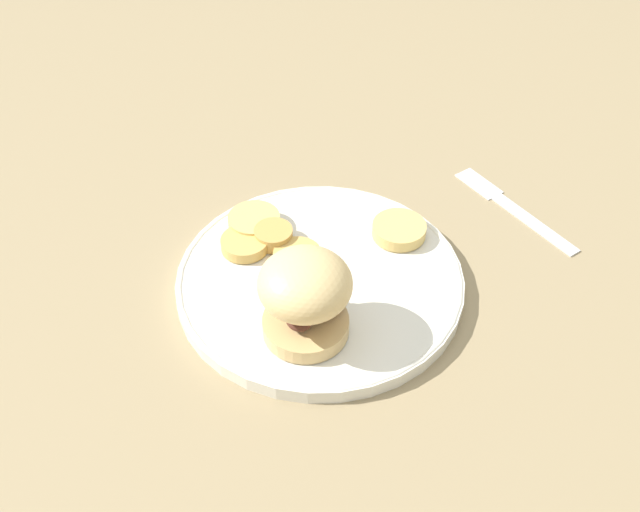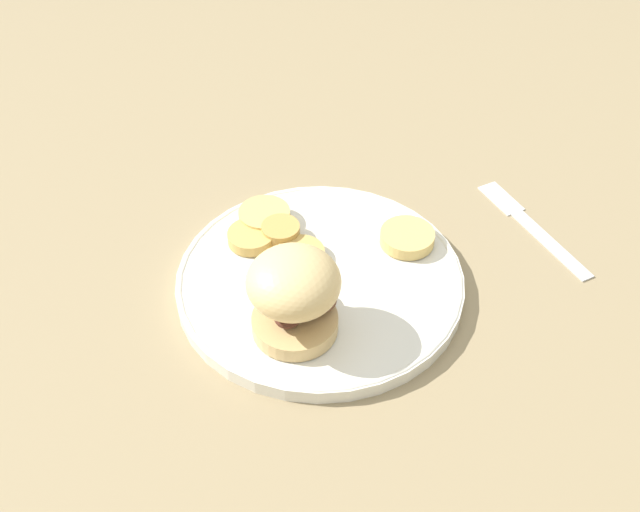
% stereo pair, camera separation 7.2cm
% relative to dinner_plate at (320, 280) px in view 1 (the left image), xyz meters
% --- Properties ---
extents(ground_plane, '(4.00, 4.00, 0.00)m').
position_rel_dinner_plate_xyz_m(ground_plane, '(0.00, 0.00, -0.01)').
color(ground_plane, '#937F5B').
extents(dinner_plate, '(0.28, 0.28, 0.02)m').
position_rel_dinner_plate_xyz_m(dinner_plate, '(0.00, 0.00, 0.00)').
color(dinner_plate, white).
rests_on(dinner_plate, ground_plane).
extents(sandwich, '(0.09, 0.09, 0.09)m').
position_rel_dinner_plate_xyz_m(sandwich, '(-0.02, 0.07, 0.05)').
color(sandwich, tan).
rests_on(sandwich, dinner_plate).
extents(potato_round_0, '(0.04, 0.04, 0.02)m').
position_rel_dinner_plate_xyz_m(potato_round_0, '(0.06, -0.02, 0.02)').
color(potato_round_0, tan).
rests_on(potato_round_0, dinner_plate).
extents(potato_round_1, '(0.05, 0.05, 0.01)m').
position_rel_dinner_plate_xyz_m(potato_round_1, '(0.03, -0.01, 0.01)').
color(potato_round_1, tan).
rests_on(potato_round_1, dinner_plate).
extents(potato_round_2, '(0.06, 0.06, 0.01)m').
position_rel_dinner_plate_xyz_m(potato_round_2, '(-0.05, -0.09, 0.01)').
color(potato_round_2, '#DBB766').
rests_on(potato_round_2, dinner_plate).
extents(potato_round_3, '(0.05, 0.05, 0.01)m').
position_rel_dinner_plate_xyz_m(potato_round_3, '(0.09, 0.00, 0.01)').
color(potato_round_3, tan).
rests_on(potato_round_3, dinner_plate).
extents(potato_round_4, '(0.05, 0.05, 0.01)m').
position_rel_dinner_plate_xyz_m(potato_round_4, '(0.09, -0.03, 0.01)').
color(potato_round_4, '#DBB766').
rests_on(potato_round_4, dinner_plate).
extents(fork, '(0.16, 0.10, 0.00)m').
position_rel_dinner_plate_xyz_m(fork, '(-0.14, -0.20, -0.01)').
color(fork, silver).
rests_on(fork, ground_plane).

